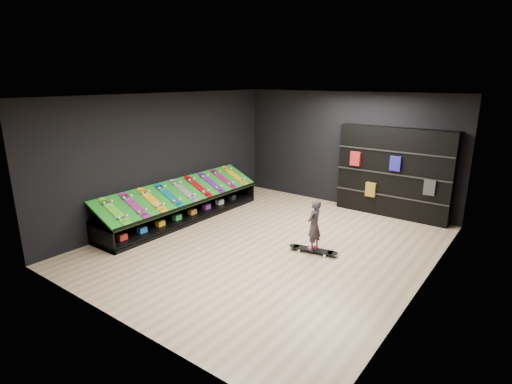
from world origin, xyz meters
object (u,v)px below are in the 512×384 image
Objects in this scene: display_rack at (183,210)px; back_shelving at (394,173)px; floor_skateboard at (313,251)px; child at (314,235)px.

back_shelving is (3.92, 3.32, 0.85)m from display_rack.
back_shelving is 3.36m from floor_skateboard.
back_shelving is 2.80× the size of floor_skateboard.
display_rack is 4.59× the size of floor_skateboard.
display_rack is 3.49m from child.
display_rack is 5.21m from back_shelving.
display_rack is at bearing 171.45° from floor_skateboard.
child is at bearing 168.83° from floor_skateboard.
display_rack reaches higher than floor_skateboard.
display_rack is 1.64× the size of back_shelving.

